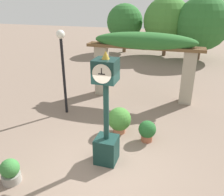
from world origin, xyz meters
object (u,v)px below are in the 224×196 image
Objects in this scene: potted_plant_near_right at (10,171)px; potted_plant_far_left at (147,130)px; lamp_post at (62,57)px; potted_plant_near_left at (119,120)px; pedestal_clock at (106,118)px.

potted_plant_far_left is at bearing 43.79° from potted_plant_near_right.
lamp_post is (-3.28, 1.08, 1.80)m from potted_plant_far_left.
potted_plant_near_right is at bearing -122.55° from potted_plant_near_left.
pedestal_clock is at bearing 36.13° from potted_plant_near_right.
potted_plant_far_left is (2.82, 2.70, 0.06)m from potted_plant_near_right.
potted_plant_far_left is at bearing -13.89° from potted_plant_near_left.
pedestal_clock is 3.48m from lamp_post.
lamp_post is at bearing 135.37° from pedestal_clock.
potted_plant_near_right is 4.24m from lamp_post.
lamp_post is at bearing 161.77° from potted_plant_far_left.
lamp_post is (-2.33, 0.85, 1.70)m from potted_plant_near_left.
pedestal_clock is 4.46× the size of potted_plant_far_left.
potted_plant_near_right is 3.91m from potted_plant_far_left.
lamp_post is (-2.40, 2.37, 0.85)m from pedestal_clock.
pedestal_clock is at bearing -87.60° from potted_plant_near_left.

